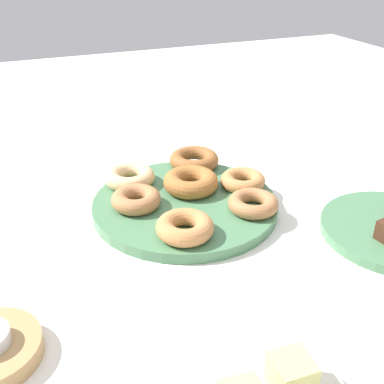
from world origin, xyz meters
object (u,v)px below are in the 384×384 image
(donut_0, at_px, (130,177))
(donut_1, at_px, (136,199))
(donut_2, at_px, (243,180))
(donut_4, at_px, (185,227))
(donut_5, at_px, (191,182))
(melon_chunk_left, at_px, (291,375))
(donut_6, at_px, (194,160))
(donut_plate, at_px, (185,205))
(donut_3, at_px, (253,203))

(donut_0, relative_size, donut_1, 1.09)
(donut_2, relative_size, donut_4, 0.91)
(donut_2, relative_size, donut_5, 0.82)
(donut_1, distance_m, donut_2, 0.19)
(donut_5, height_order, melon_chunk_left, melon_chunk_left)
(donut_2, height_order, melon_chunk_left, melon_chunk_left)
(donut_6, bearing_deg, donut_1, 35.89)
(donut_5, xyz_separation_m, donut_6, (-0.04, -0.08, -0.00))
(donut_plate, height_order, donut_3, donut_3)
(donut_4, distance_m, melon_chunk_left, 0.29)
(donut_3, relative_size, melon_chunk_left, 2.20)
(donut_2, bearing_deg, donut_5, -15.35)
(melon_chunk_left, bearing_deg, donut_1, -85.78)
(donut_3, distance_m, melon_chunk_left, 0.34)
(donut_3, bearing_deg, donut_6, -82.67)
(donut_4, relative_size, donut_5, 0.90)
(donut_1, distance_m, donut_3, 0.18)
(donut_plate, bearing_deg, donut_6, -119.23)
(donut_0, distance_m, donut_6, 0.13)
(donut_3, relative_size, donut_6, 0.86)
(donut_plate, height_order, donut_5, donut_5)
(donut_1, bearing_deg, donut_0, -98.62)
(donut_2, relative_size, donut_6, 0.83)
(donut_1, distance_m, donut_6, 0.18)
(donut_plate, height_order, donut_6, donut_6)
(donut_plate, distance_m, donut_1, 0.08)
(donut_6, relative_size, melon_chunk_left, 2.55)
(donut_plate, relative_size, donut_3, 3.80)
(donut_3, xyz_separation_m, donut_6, (0.02, -0.18, 0.00))
(donut_3, xyz_separation_m, donut_4, (0.12, 0.03, 0.00))
(donut_3, bearing_deg, melon_chunk_left, 66.61)
(donut_2, distance_m, donut_5, 0.09)
(donut_4, xyz_separation_m, donut_6, (-0.10, -0.21, -0.00))
(donut_3, bearing_deg, donut_plate, -38.66)
(donut_4, height_order, donut_6, same)
(donut_plate, relative_size, donut_0, 3.49)
(donut_6, bearing_deg, donut_2, 112.87)
(donut_5, distance_m, donut_6, 0.09)
(donut_2, xyz_separation_m, donut_4, (0.15, 0.10, 0.00))
(donut_2, xyz_separation_m, donut_3, (0.02, 0.08, -0.00))
(donut_plate, xyz_separation_m, donut_2, (-0.11, -0.01, 0.02))
(donut_0, xyz_separation_m, donut_4, (-0.03, 0.19, 0.00))
(donut_plate, relative_size, donut_6, 3.28)
(donut_1, height_order, donut_3, donut_1)
(donut_plate, distance_m, donut_2, 0.11)
(donut_5, bearing_deg, donut_1, 10.79)
(donut_0, xyz_separation_m, donut_2, (-0.18, 0.08, -0.00))
(donut_2, bearing_deg, donut_1, -1.35)
(donut_1, bearing_deg, donut_3, 154.23)
(donut_plate, distance_m, donut_0, 0.11)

